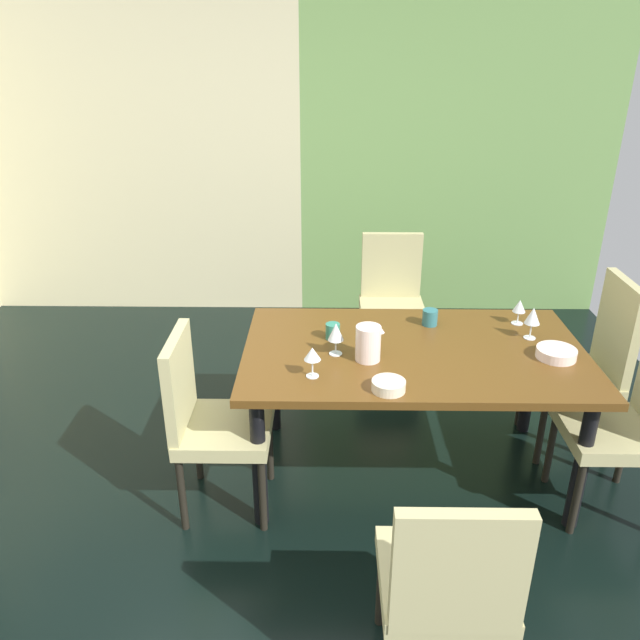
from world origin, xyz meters
TOP-DOWN VIEW (x-y plane):
  - ground_plane at (0.00, 0.00)m, footprint 5.29×5.34m
  - back_panel_interior at (-1.26, 2.62)m, footprint 2.77×0.10m
  - garden_window_panel at (1.39, 2.62)m, footprint 2.52×0.10m
  - dining_table at (0.79, 0.31)m, footprint 1.70×1.01m
  - chair_right_far at (1.80, 0.58)m, footprint 0.44×0.44m
  - chair_head_far at (0.80, 1.56)m, footprint 0.44×0.45m
  - chair_head_near at (0.76, -0.94)m, footprint 0.44×0.44m
  - chair_right_near at (1.79, 0.04)m, footprint 0.44×0.44m
  - chair_left_near at (-0.22, 0.04)m, footprint 0.45×0.44m
  - wine_glass_near_shelf at (0.29, 0.03)m, footprint 0.08×0.08m
  - wine_glass_front at (0.39, 0.25)m, footprint 0.08×0.08m
  - wine_glass_west at (1.40, 0.44)m, footprint 0.08×0.08m
  - wine_glass_south at (1.38, 0.62)m, footprint 0.07×0.07m
  - serving_bowl_center at (1.46, 0.23)m, footprint 0.19×0.19m
  - serving_bowl_east at (0.62, -0.09)m, footprint 0.15×0.15m
  - cup_corner at (0.91, 0.60)m, footprint 0.08×0.08m
  - cup_near_window at (0.38, 0.42)m, footprint 0.07×0.07m
  - pitcher_left at (0.55, 0.19)m, footprint 0.14×0.12m

SIDE VIEW (x-z plane):
  - ground_plane at x=0.00m, z-range -0.02..0.00m
  - chair_right_near at x=1.79m, z-range 0.06..0.96m
  - chair_head_near at x=0.76m, z-range 0.06..0.97m
  - chair_left_near at x=-0.22m, z-range 0.05..0.99m
  - chair_head_far at x=0.80m, z-range 0.05..0.99m
  - chair_right_far at x=1.80m, z-range 0.04..1.05m
  - dining_table at x=0.79m, z-range 0.29..1.04m
  - serving_bowl_east at x=0.62m, z-range 0.75..0.79m
  - serving_bowl_center at x=1.46m, z-range 0.75..0.79m
  - cup_near_window at x=0.38m, z-range 0.75..0.83m
  - cup_corner at x=0.91m, z-range 0.75..0.83m
  - pitcher_left at x=0.55m, z-range 0.75..0.92m
  - wine_glass_south at x=1.38m, z-range 0.78..0.91m
  - wine_glass_near_shelf at x=0.29m, z-range 0.78..0.93m
  - wine_glass_front at x=0.39m, z-range 0.78..0.95m
  - wine_glass_west at x=1.40m, z-range 0.78..0.96m
  - back_panel_interior at x=-1.26m, z-range 0.00..2.65m
  - garden_window_panel at x=1.39m, z-range 0.00..2.65m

